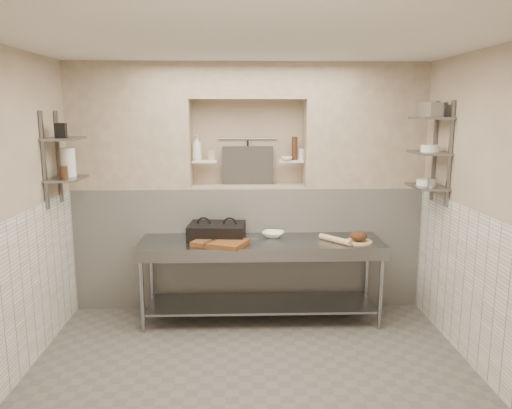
{
  "coord_description": "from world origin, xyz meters",
  "views": [
    {
      "loc": [
        -0.1,
        -4.0,
        2.27
      ],
      "look_at": [
        0.07,
        0.9,
        1.35
      ],
      "focal_mm": 35.0,
      "sensor_mm": 36.0,
      "label": 1
    }
  ],
  "objects_px": {
    "cutting_board": "(220,243)",
    "prep_table": "(261,264)",
    "mixing_bowl": "(273,234)",
    "bread_loaf": "(359,236)",
    "bottle_soap": "(197,148)",
    "bowl_alcove": "(286,159)",
    "panini_press": "(217,231)",
    "rolling_pin": "(335,239)",
    "jug_left": "(68,162)"
  },
  "relations": [
    {
      "from": "panini_press",
      "to": "rolling_pin",
      "type": "relative_size",
      "value": 1.55
    },
    {
      "from": "jug_left",
      "to": "bottle_soap",
      "type": "bearing_deg",
      "value": 25.84
    },
    {
      "from": "mixing_bowl",
      "to": "bowl_alcove",
      "type": "bearing_deg",
      "value": 63.4
    },
    {
      "from": "mixing_bowl",
      "to": "bread_loaf",
      "type": "xyz_separation_m",
      "value": [
        0.89,
        -0.27,
        0.04
      ]
    },
    {
      "from": "mixing_bowl",
      "to": "jug_left",
      "type": "relative_size",
      "value": 0.83
    },
    {
      "from": "bowl_alcove",
      "to": "bottle_soap",
      "type": "bearing_deg",
      "value": 177.76
    },
    {
      "from": "panini_press",
      "to": "mixing_bowl",
      "type": "xyz_separation_m",
      "value": [
        0.62,
        0.05,
        -0.05
      ]
    },
    {
      "from": "panini_press",
      "to": "jug_left",
      "type": "xyz_separation_m",
      "value": [
        -1.49,
        -0.17,
        0.78
      ]
    },
    {
      "from": "bottle_soap",
      "to": "bowl_alcove",
      "type": "bearing_deg",
      "value": -2.24
    },
    {
      "from": "mixing_bowl",
      "to": "jug_left",
      "type": "bearing_deg",
      "value": -173.88
    },
    {
      "from": "panini_press",
      "to": "bread_loaf",
      "type": "xyz_separation_m",
      "value": [
        1.51,
        -0.22,
        -0.01
      ]
    },
    {
      "from": "rolling_pin",
      "to": "jug_left",
      "type": "bearing_deg",
      "value": 179.41
    },
    {
      "from": "rolling_pin",
      "to": "jug_left",
      "type": "relative_size",
      "value": 1.41
    },
    {
      "from": "prep_table",
      "to": "bread_loaf",
      "type": "xyz_separation_m",
      "value": [
        1.03,
        -0.1,
        0.33
      ]
    },
    {
      "from": "rolling_pin",
      "to": "bread_loaf",
      "type": "height_order",
      "value": "bread_loaf"
    },
    {
      "from": "bottle_soap",
      "to": "jug_left",
      "type": "height_order",
      "value": "bottle_soap"
    },
    {
      "from": "mixing_bowl",
      "to": "cutting_board",
      "type": "bearing_deg",
      "value": -151.29
    },
    {
      "from": "rolling_pin",
      "to": "cutting_board",
      "type": "bearing_deg",
      "value": -177.23
    },
    {
      "from": "bread_loaf",
      "to": "bottle_soap",
      "type": "relative_size",
      "value": 0.63
    },
    {
      "from": "panini_press",
      "to": "mixing_bowl",
      "type": "bearing_deg",
      "value": 9.5
    },
    {
      "from": "cutting_board",
      "to": "mixing_bowl",
      "type": "bearing_deg",
      "value": 28.71
    },
    {
      "from": "prep_table",
      "to": "bottle_soap",
      "type": "xyz_separation_m",
      "value": [
        -0.71,
        0.55,
        1.21
      ]
    },
    {
      "from": "bowl_alcove",
      "to": "prep_table",
      "type": "bearing_deg",
      "value": -121.43
    },
    {
      "from": "panini_press",
      "to": "bowl_alcove",
      "type": "bearing_deg",
      "value": 31.27
    },
    {
      "from": "prep_table",
      "to": "panini_press",
      "type": "relative_size",
      "value": 4.09
    },
    {
      "from": "bread_loaf",
      "to": "prep_table",
      "type": "bearing_deg",
      "value": 174.25
    },
    {
      "from": "prep_table",
      "to": "cutting_board",
      "type": "xyz_separation_m",
      "value": [
        -0.43,
        -0.15,
        0.28
      ]
    },
    {
      "from": "rolling_pin",
      "to": "bread_loaf",
      "type": "distance_m",
      "value": 0.25
    },
    {
      "from": "cutting_board",
      "to": "rolling_pin",
      "type": "xyz_separation_m",
      "value": [
        1.21,
        0.06,
        0.01
      ]
    },
    {
      "from": "bottle_soap",
      "to": "rolling_pin",
      "type": "bearing_deg",
      "value": -23.08
    },
    {
      "from": "bread_loaf",
      "to": "jug_left",
      "type": "distance_m",
      "value": 3.1
    },
    {
      "from": "cutting_board",
      "to": "prep_table",
      "type": "bearing_deg",
      "value": 18.89
    },
    {
      "from": "cutting_board",
      "to": "bread_loaf",
      "type": "distance_m",
      "value": 1.46
    },
    {
      "from": "jug_left",
      "to": "panini_press",
      "type": "bearing_deg",
      "value": 6.68
    },
    {
      "from": "cutting_board",
      "to": "jug_left",
      "type": "bearing_deg",
      "value": 176.76
    },
    {
      "from": "cutting_board",
      "to": "bottle_soap",
      "type": "relative_size",
      "value": 1.81
    },
    {
      "from": "cutting_board",
      "to": "bowl_alcove",
      "type": "distance_m",
      "value": 1.28
    },
    {
      "from": "bottle_soap",
      "to": "mixing_bowl",
      "type": "bearing_deg",
      "value": -24.17
    },
    {
      "from": "cutting_board",
      "to": "panini_press",
      "type": "bearing_deg",
      "value": 100.07
    },
    {
      "from": "panini_press",
      "to": "bowl_alcove",
      "type": "xyz_separation_m",
      "value": [
        0.79,
        0.39,
        0.75
      ]
    },
    {
      "from": "prep_table",
      "to": "bowl_alcove",
      "type": "bearing_deg",
      "value": 58.57
    },
    {
      "from": "bowl_alcove",
      "to": "jug_left",
      "type": "relative_size",
      "value": 0.47
    },
    {
      "from": "mixing_bowl",
      "to": "bowl_alcove",
      "type": "distance_m",
      "value": 0.89
    },
    {
      "from": "bowl_alcove",
      "to": "jug_left",
      "type": "height_order",
      "value": "jug_left"
    },
    {
      "from": "cutting_board",
      "to": "rolling_pin",
      "type": "height_order",
      "value": "rolling_pin"
    },
    {
      "from": "bowl_alcove",
      "to": "bread_loaf",
      "type": "bearing_deg",
      "value": -40.46
    },
    {
      "from": "rolling_pin",
      "to": "bread_loaf",
      "type": "xyz_separation_m",
      "value": [
        0.25,
        -0.01,
        0.04
      ]
    },
    {
      "from": "mixing_bowl",
      "to": "bread_loaf",
      "type": "relative_size",
      "value": 1.33
    },
    {
      "from": "bread_loaf",
      "to": "bottle_soap",
      "type": "distance_m",
      "value": 2.06
    },
    {
      "from": "panini_press",
      "to": "bottle_soap",
      "type": "xyz_separation_m",
      "value": [
        -0.23,
        0.43,
        0.87
      ]
    }
  ]
}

